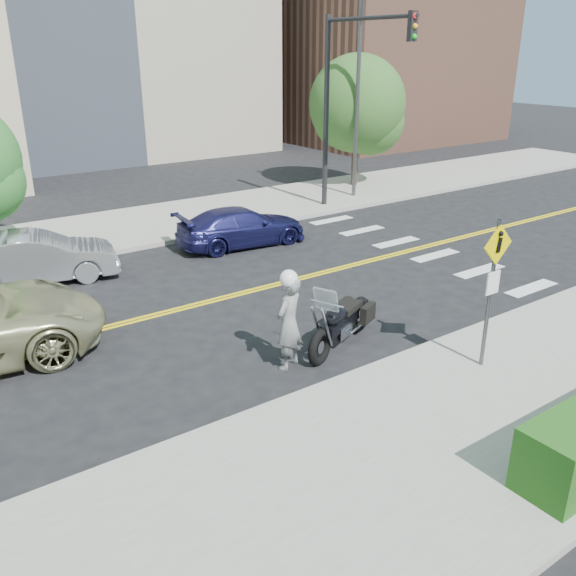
{
  "coord_description": "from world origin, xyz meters",
  "views": [
    {
      "loc": [
        -5.15,
        -12.82,
        6.03
      ],
      "look_at": [
        1.92,
        -2.87,
        1.2
      ],
      "focal_mm": 38.0,
      "sensor_mm": 36.0,
      "label": 1
    }
  ],
  "objects_px": {
    "motorcycle": "(342,312)",
    "parked_car_blue": "(242,227)",
    "pedestrian_sign": "(493,279)",
    "motorcyclist": "(289,320)",
    "parked_car_silver": "(37,258)"
  },
  "relations": [
    {
      "from": "pedestrian_sign",
      "to": "motorcyclist",
      "type": "height_order",
      "value": "pedestrian_sign"
    },
    {
      "from": "motorcyclist",
      "to": "motorcycle",
      "type": "bearing_deg",
      "value": 161.13
    },
    {
      "from": "motorcycle",
      "to": "parked_car_blue",
      "type": "distance_m",
      "value": 7.68
    },
    {
      "from": "motorcycle",
      "to": "parked_car_blue",
      "type": "bearing_deg",
      "value": 51.42
    },
    {
      "from": "motorcyclist",
      "to": "pedestrian_sign",
      "type": "bearing_deg",
      "value": 117.49
    },
    {
      "from": "motorcyclist",
      "to": "motorcycle",
      "type": "height_order",
      "value": "motorcyclist"
    },
    {
      "from": "motorcycle",
      "to": "parked_car_blue",
      "type": "height_order",
      "value": "motorcycle"
    },
    {
      "from": "pedestrian_sign",
      "to": "motorcyclist",
      "type": "distance_m",
      "value": 3.95
    },
    {
      "from": "motorcyclist",
      "to": "parked_car_blue",
      "type": "xyz_separation_m",
      "value": [
        3.5,
        7.55,
        -0.42
      ]
    },
    {
      "from": "motorcyclist",
      "to": "motorcycle",
      "type": "distance_m",
      "value": 1.51
    },
    {
      "from": "parked_car_blue",
      "to": "parked_car_silver",
      "type": "bearing_deg",
      "value": 92.34
    },
    {
      "from": "pedestrian_sign",
      "to": "motorcyclist",
      "type": "bearing_deg",
      "value": 141.9
    },
    {
      "from": "parked_car_silver",
      "to": "parked_car_blue",
      "type": "xyz_separation_m",
      "value": [
        6.31,
        -0.33,
        -0.07
      ]
    },
    {
      "from": "pedestrian_sign",
      "to": "motorcycle",
      "type": "distance_m",
      "value": 3.18
    },
    {
      "from": "pedestrian_sign",
      "to": "parked_car_silver",
      "type": "distance_m",
      "value": 11.87
    }
  ]
}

